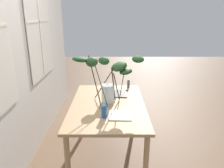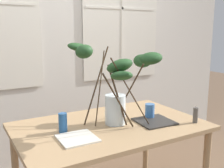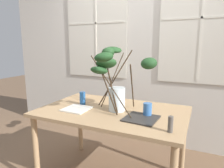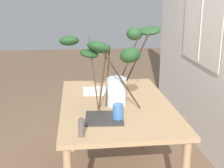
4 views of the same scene
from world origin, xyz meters
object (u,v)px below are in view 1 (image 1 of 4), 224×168
Objects in this scene: vase_with_branches at (109,76)px; drinking_glass_blue_right at (110,89)px; plate_square_right at (118,94)px; pillar_candle at (128,84)px; dining_table at (108,110)px; drinking_glass_blue_left at (104,111)px; plate_square_left at (120,115)px.

drinking_glass_blue_right is at bearing -2.77° from vase_with_branches.
pillar_candle is at bearing -32.10° from plate_square_right.
vase_with_branches reaches higher than plate_square_right.
vase_with_branches is (0.04, -0.01, 0.44)m from dining_table.
vase_with_branches is 6.22× the size of drinking_glass_blue_left.
drinking_glass_blue_right is at bearing 8.93° from plate_square_left.
pillar_candle is at bearing -47.89° from drinking_glass_blue_right.
dining_table is at bearing -4.93° from drinking_glass_blue_left.
drinking_glass_blue_left is at bearing 102.39° from plate_square_left.
dining_table is 0.37m from plate_square_right.
pillar_candle is (0.27, -0.17, 0.06)m from plate_square_right.
dining_table is at bearing 158.95° from plate_square_right.
plate_square_right is at bearing -21.05° from dining_table.
vase_with_branches is at bearing 18.65° from plate_square_left.
dining_table is 5.82× the size of plate_square_left.
vase_with_branches is 0.70m from pillar_candle.
drinking_glass_blue_left is at bearing 175.18° from drinking_glass_blue_right.
drinking_glass_blue_right is (0.36, -0.03, 0.15)m from dining_table.
drinking_glass_blue_right is 0.70m from plate_square_left.
drinking_glass_blue_left is (-0.37, 0.03, 0.16)m from dining_table.
drinking_glass_blue_left reaches higher than pillar_candle.
plate_square_left is (-0.69, -0.11, -0.05)m from drinking_glass_blue_right.
plate_square_left is at bearing -171.07° from drinking_glass_blue_right.
plate_square_left is 1.83× the size of pillar_candle.
drinking_glass_blue_left reaches higher than plate_square_right.
dining_table is 11.84× the size of drinking_glass_blue_right.
vase_with_branches is 0.52m from plate_square_left.
pillar_candle is (0.57, -0.28, -0.29)m from vase_with_branches.
drinking_glass_blue_left is 0.57× the size of plate_square_left.
plate_square_left is at bearing -157.35° from dining_table.
vase_with_branches is at bearing 153.36° from pillar_candle.
drinking_glass_blue_left is (-0.41, 0.05, -0.28)m from vase_with_branches.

